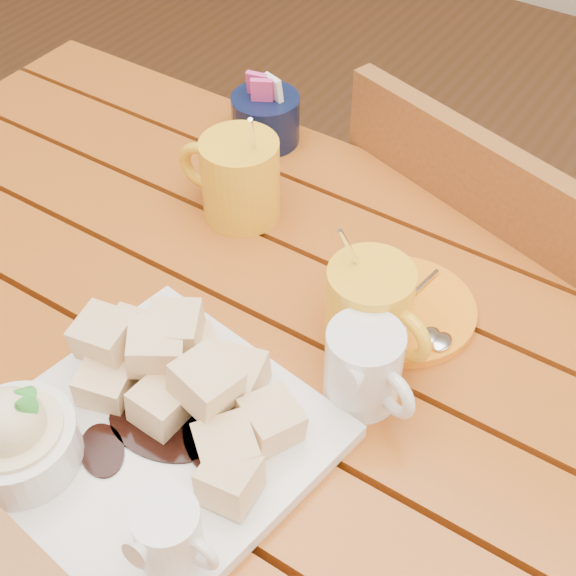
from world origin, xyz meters
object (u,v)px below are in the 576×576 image
Objects in this scene: coffee_mug_right at (371,308)px; chair_far at (483,311)px; dessert_plate at (128,426)px; coffee_mug_left at (238,177)px; orange_saucer at (404,310)px; table at (222,402)px.

coffee_mug_right is 0.18× the size of chair_far.
chair_far is (0.15, 0.61, -0.30)m from dessert_plate.
coffee_mug_left is 0.50m from chair_far.
dessert_plate is 0.33m from orange_saucer.
chair_far reaches higher than table.
dessert_plate is at bearing -114.33° from orange_saucer.
coffee_mug_left is at bearing 62.05° from chair_far.
table is 7.40× the size of orange_saucer.
chair_far is (0.16, 0.46, -0.16)m from table.
table is at bearing -134.90° from orange_saucer.
orange_saucer is at bearing 45.10° from table.
coffee_mug_left is (-0.11, 0.19, 0.16)m from table.
dessert_plate reaches higher than table.
table is 1.39× the size of chair_far.
coffee_mug_right is (0.24, -0.10, -0.00)m from coffee_mug_left.
table is at bearing -65.85° from coffee_mug_left.
dessert_plate is 0.70m from chair_far.
table is 0.21m from dessert_plate.
coffee_mug_left is 0.99× the size of orange_saucer.
dessert_plate is 0.38× the size of chair_far.
orange_saucer is at bearing 65.67° from dessert_plate.
coffee_mug_left is 1.06× the size of coffee_mug_right.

